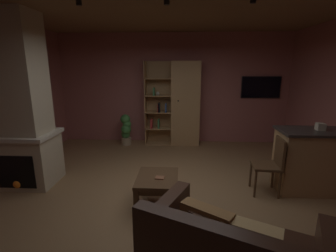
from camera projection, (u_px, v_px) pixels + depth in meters
name	position (u px, v px, depth m)	size (l,w,h in m)	color
floor	(167.00, 197.00, 3.83)	(5.95, 5.99, 0.02)	olive
wall_back	(173.00, 89.00, 6.43)	(6.07, 0.06, 2.83)	#9E5B56
window_pane_back	(159.00, 95.00, 6.46)	(0.59, 0.01, 0.89)	white
stone_fireplace	(21.00, 111.00, 4.00)	(1.00, 0.79, 2.83)	#BCAD8E
bookshelf_cabinet	(182.00, 104.00, 6.24)	(1.39, 0.41, 2.13)	#A87F51
kitchen_bar_counter	(324.00, 161.00, 3.92)	(1.51, 0.62, 1.02)	#A87F51
tissue_box	(320.00, 127.00, 3.80)	(0.12, 0.12, 0.11)	#BFB299
coffee_table	(157.00, 182.00, 3.51)	(0.59, 0.70, 0.46)	#4C331E
table_book_0	(160.00, 178.00, 3.44)	(0.12, 0.10, 0.02)	brown
dining_chair	(272.00, 162.00, 3.84)	(0.45, 0.45, 0.92)	#4C331E
potted_floor_plant	(126.00, 129.00, 6.31)	(0.28, 0.30, 0.80)	#9E896B
wall_mounted_tv	(261.00, 87.00, 6.24)	(0.98, 0.06, 0.55)	black
track_light_spot_1	(79.00, 2.00, 2.97)	(0.07, 0.07, 0.09)	black
track_light_spot_2	(167.00, 1.00, 2.94)	(0.07, 0.07, 0.09)	black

